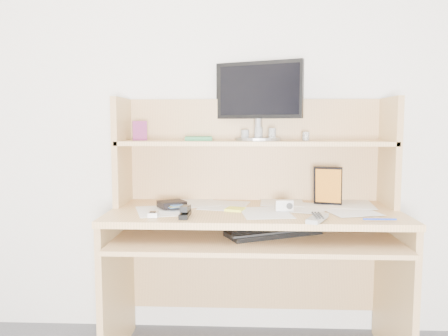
{
  "coord_description": "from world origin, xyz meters",
  "views": [
    {
      "loc": [
        -0.06,
        -0.62,
        1.16
      ],
      "look_at": [
        -0.15,
        1.43,
        0.96
      ],
      "focal_mm": 35.0,
      "sensor_mm": 36.0,
      "label": 1
    }
  ],
  "objects_px": {
    "desk": "(254,217)",
    "tv_remote": "(318,218)",
    "keyboard": "(273,232)",
    "monitor": "(258,98)",
    "game_case": "(328,186)"
  },
  "relations": [
    {
      "from": "desk",
      "to": "tv_remote",
      "type": "distance_m",
      "value": 0.43
    },
    {
      "from": "desk",
      "to": "tv_remote",
      "type": "xyz_separation_m",
      "value": [
        0.26,
        -0.33,
        0.07
      ]
    },
    {
      "from": "keyboard",
      "to": "tv_remote",
      "type": "distance_m",
      "value": 0.26
    },
    {
      "from": "keyboard",
      "to": "desk",
      "type": "bearing_deg",
      "value": 91.35
    },
    {
      "from": "desk",
      "to": "monitor",
      "type": "xyz_separation_m",
      "value": [
        0.02,
        0.12,
        0.6
      ]
    },
    {
      "from": "desk",
      "to": "monitor",
      "type": "relative_size",
      "value": 3.12
    },
    {
      "from": "keyboard",
      "to": "game_case",
      "type": "xyz_separation_m",
      "value": [
        0.29,
        0.2,
        0.19
      ]
    },
    {
      "from": "game_case",
      "to": "monitor",
      "type": "relative_size",
      "value": 0.44
    },
    {
      "from": "tv_remote",
      "to": "desk",
      "type": "bearing_deg",
      "value": 153.26
    },
    {
      "from": "game_case",
      "to": "keyboard",
      "type": "bearing_deg",
      "value": -129.51
    },
    {
      "from": "desk",
      "to": "tv_remote",
      "type": "relative_size",
      "value": 7.66
    },
    {
      "from": "game_case",
      "to": "monitor",
      "type": "xyz_separation_m",
      "value": [
        -0.35,
        0.09,
        0.44
      ]
    },
    {
      "from": "keyboard",
      "to": "game_case",
      "type": "height_order",
      "value": "game_case"
    },
    {
      "from": "keyboard",
      "to": "game_case",
      "type": "relative_size",
      "value": 2.36
    },
    {
      "from": "keyboard",
      "to": "monitor",
      "type": "distance_m",
      "value": 0.7
    }
  ]
}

